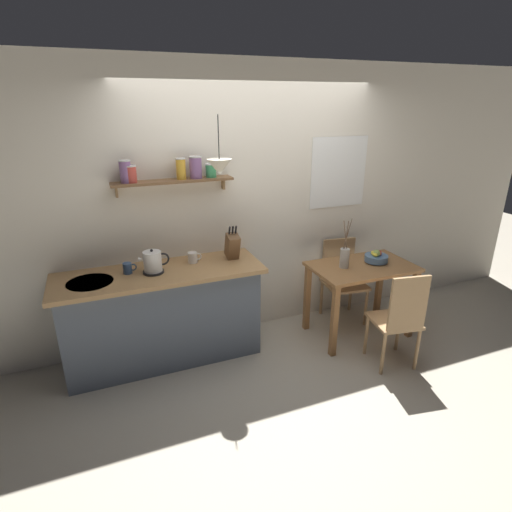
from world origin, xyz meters
TOP-DOWN VIEW (x-y plane):
  - ground_plane at (0.00, 0.00)m, footprint 14.00×14.00m
  - back_wall at (0.20, 0.65)m, footprint 6.80×0.11m
  - kitchen_counter at (-1.00, 0.32)m, footprint 1.83×0.63m
  - wall_shelf at (-0.81, 0.49)m, footprint 1.06×0.20m
  - dining_table at (0.97, 0.04)m, footprint 1.03×0.64m
  - dining_chair_near at (0.94, -0.60)m, footprint 0.46×0.45m
  - dining_chair_far at (1.00, 0.42)m, footprint 0.47×0.47m
  - fruit_bowl at (1.15, 0.06)m, footprint 0.23×0.23m
  - twig_vase at (0.77, 0.07)m, footprint 0.09×0.09m
  - electric_kettle at (-1.05, 0.28)m, footprint 0.26×0.18m
  - knife_block at (-0.30, 0.35)m, footprint 0.11×0.19m
  - coffee_mug_by_sink at (-1.26, 0.35)m, footprint 0.12×0.08m
  - coffee_mug_spare at (-0.67, 0.40)m, footprint 0.13×0.09m
  - pendant_lamp at (-0.46, 0.16)m, footprint 0.21×0.21m

SIDE VIEW (x-z plane):
  - ground_plane at x=0.00m, z-range 0.00..0.00m
  - kitchen_counter at x=-1.00m, z-range 0.01..0.92m
  - dining_chair_far at x=1.00m, z-range 0.05..0.95m
  - dining_chair_near at x=0.94m, z-range 0.04..1.00m
  - dining_table at x=0.97m, z-range 0.25..1.02m
  - fruit_bowl at x=1.15m, z-range 0.76..0.90m
  - twig_vase at x=0.77m, z-range 0.63..1.13m
  - coffee_mug_by_sink at x=-1.26m, z-range 0.92..1.01m
  - coffee_mug_spare at x=-0.67m, z-range 0.92..1.01m
  - electric_kettle at x=-1.05m, z-range 0.90..1.12m
  - knife_block at x=-0.30m, z-range 0.88..1.21m
  - back_wall at x=0.20m, z-range 0.00..2.70m
  - wall_shelf at x=-0.81m, z-range 1.57..1.89m
  - pendant_lamp at x=-0.46m, z-range 1.58..2.06m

